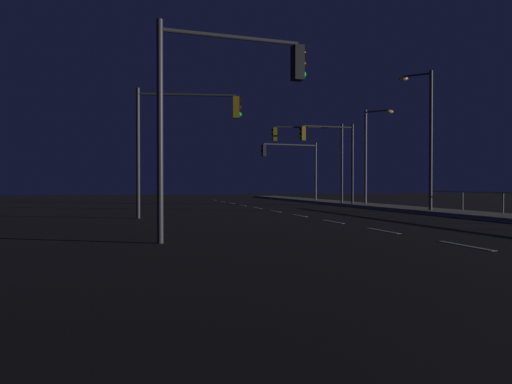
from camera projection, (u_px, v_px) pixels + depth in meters
The scene contains 11 objects.
ground_plane at pixel (328, 221), 20.22m from camera, with size 112.00×112.00×0.00m, color black.
sidewalk_right at pixel (496, 216), 22.19m from camera, with size 2.54×77.00×0.14m, color gray.
lane_markings_center at pixel (299, 216), 23.61m from camera, with size 0.14×50.00×0.01m.
lane_edge_line at pixel (405, 212), 26.66m from camera, with size 0.14×53.00×0.01m.
traffic_light_mid_right at pixel (312, 147), 35.64m from camera, with size 5.13×0.99×5.66m.
traffic_light_overhead_east at pixel (183, 127), 21.85m from camera, with size 4.54×0.90×5.65m.
traffic_light_far_center at pixel (291, 158), 41.08m from camera, with size 5.01×0.90×4.85m.
traffic_light_mid_left at pixel (226, 90), 13.04m from camera, with size 4.08×0.62×5.58m.
traffic_light_near_right at pixel (330, 147), 34.31m from camera, with size 4.05×0.42×5.55m.
street_lamp_mid_block at pixel (370, 146), 34.82m from camera, with size 1.52×1.52×6.55m.
street_lamp_median at pixel (426, 127), 26.24m from camera, with size 1.36×1.33×7.28m.
Camera 1 is at (-7.82, -1.35, 1.47)m, focal length 35.13 mm.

